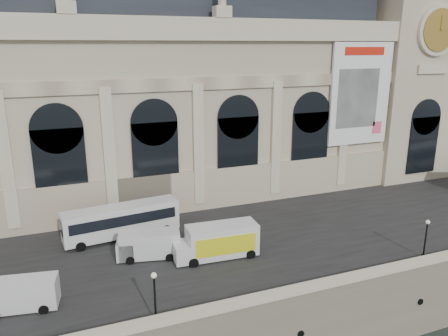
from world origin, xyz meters
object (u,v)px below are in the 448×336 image
(lamp_right, at_px, (425,239))
(bus_left, at_px, (121,220))
(box_truck, at_px, (217,241))
(van_b, at_px, (16,295))
(van_c, at_px, (146,245))
(lamp_left, at_px, (155,299))

(lamp_right, bearing_deg, bus_left, 149.86)
(bus_left, relative_size, lamp_right, 3.11)
(bus_left, distance_m, box_truck, 10.74)
(van_b, distance_m, van_c, 11.65)
(bus_left, distance_m, van_b, 13.62)
(van_c, relative_size, lamp_right, 1.60)
(bus_left, relative_size, box_truck, 1.49)
(bus_left, height_order, lamp_right, lamp_right)
(bus_left, height_order, box_truck, bus_left)
(van_c, relative_size, box_truck, 0.76)
(van_c, bearing_deg, bus_left, 104.69)
(van_b, height_order, lamp_left, lamp_left)
(lamp_left, bearing_deg, van_b, 148.93)
(van_b, bearing_deg, lamp_right, -7.87)
(lamp_right, bearing_deg, box_truck, 157.98)
(van_b, xyz_separation_m, lamp_right, (34.68, -4.80, 0.67))
(van_b, height_order, lamp_right, lamp_right)
(van_c, xyz_separation_m, box_truck, (6.24, -2.29, 0.28))
(van_b, height_order, box_truck, box_truck)
(bus_left, relative_size, van_c, 1.95)
(van_b, bearing_deg, van_c, 23.72)
(van_c, distance_m, lamp_right, 25.83)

